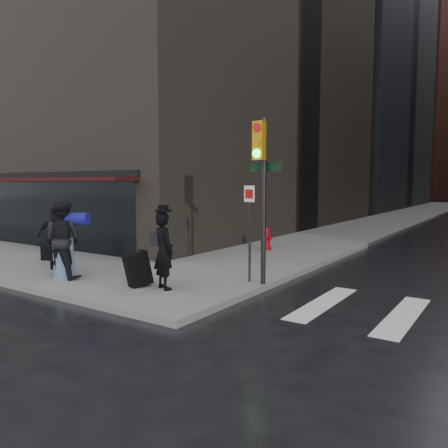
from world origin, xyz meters
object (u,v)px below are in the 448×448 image
Objects in this scene: man_overcoat at (158,253)px; fire_hydrant at (266,240)px; man_greycoat at (57,236)px; traffic_light at (261,178)px; man_jeans at (63,239)px.

fire_hydrant is (-0.71, 6.40, -0.44)m from man_overcoat.
traffic_light reaches higher than man_greycoat.
man_greycoat is at bearing -43.82° from man_jeans.
traffic_light is at bearing 161.77° from man_greycoat.
man_greycoat is at bearing 20.44° from man_overcoat.
man_overcoat is 0.99× the size of man_jeans.
man_overcoat reaches higher than fire_hydrant.
man_greycoat is (-1.14, 0.63, -0.05)m from man_jeans.
man_overcoat is 6.46m from fire_hydrant.
traffic_light is at bearing -168.97° from man_jeans.
man_overcoat is 2.89m from traffic_light.
traffic_light reaches higher than man_jeans.
man_overcoat is at bearing -132.84° from traffic_light.
man_greycoat is 5.96m from traffic_light.
fire_hydrant is (3.13, 6.30, -0.56)m from man_greycoat.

